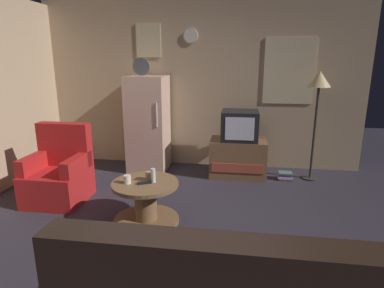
% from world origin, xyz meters
% --- Properties ---
extents(ground_plane, '(12.00, 12.00, 0.00)m').
position_xyz_m(ground_plane, '(0.00, 0.00, 0.00)').
color(ground_plane, '#2D2833').
extents(wall_with_art, '(5.20, 0.12, 2.69)m').
position_xyz_m(wall_with_art, '(0.01, 2.45, 1.35)').
color(wall_with_art, tan).
rests_on(wall_with_art, ground_plane).
extents(fridge, '(0.60, 0.62, 1.77)m').
position_xyz_m(fridge, '(-0.77, 2.04, 0.75)').
color(fridge, beige).
rests_on(fridge, ground_plane).
extents(tv_stand, '(0.84, 0.53, 0.57)m').
position_xyz_m(tv_stand, '(0.67, 1.93, 0.28)').
color(tv_stand, brown).
rests_on(tv_stand, ground_plane).
extents(crt_tv, '(0.54, 0.51, 0.44)m').
position_xyz_m(crt_tv, '(0.68, 1.93, 0.79)').
color(crt_tv, black).
rests_on(crt_tv, tv_stand).
extents(standing_lamp, '(0.32, 0.32, 1.59)m').
position_xyz_m(standing_lamp, '(1.76, 1.94, 1.36)').
color(standing_lamp, '#332D28').
rests_on(standing_lamp, ground_plane).
extents(coffee_table, '(0.72, 0.72, 0.47)m').
position_xyz_m(coffee_table, '(-0.32, 0.29, 0.23)').
color(coffee_table, brown).
rests_on(coffee_table, ground_plane).
extents(wine_glass, '(0.05, 0.05, 0.15)m').
position_xyz_m(wine_glass, '(-0.23, 0.31, 0.54)').
color(wine_glass, silver).
rests_on(wine_glass, coffee_table).
extents(mug_ceramic_white, '(0.08, 0.08, 0.09)m').
position_xyz_m(mug_ceramic_white, '(-0.49, 0.23, 0.51)').
color(mug_ceramic_white, silver).
rests_on(mug_ceramic_white, coffee_table).
extents(mug_ceramic_tan, '(0.08, 0.08, 0.09)m').
position_xyz_m(mug_ceramic_tan, '(-0.29, 0.37, 0.51)').
color(mug_ceramic_tan, tan).
rests_on(mug_ceramic_tan, coffee_table).
extents(remote_control, '(0.15, 0.11, 0.02)m').
position_xyz_m(remote_control, '(-0.31, 0.25, 0.48)').
color(remote_control, black).
rests_on(remote_control, coffee_table).
extents(armchair, '(0.68, 0.68, 0.96)m').
position_xyz_m(armchair, '(-1.57, 0.71, 0.34)').
color(armchair, red).
rests_on(armchair, ground_plane).
extents(book_stack, '(0.21, 0.16, 0.12)m').
position_xyz_m(book_stack, '(1.38, 1.84, 0.06)').
color(book_stack, '#9FB196').
rests_on(book_stack, ground_plane).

